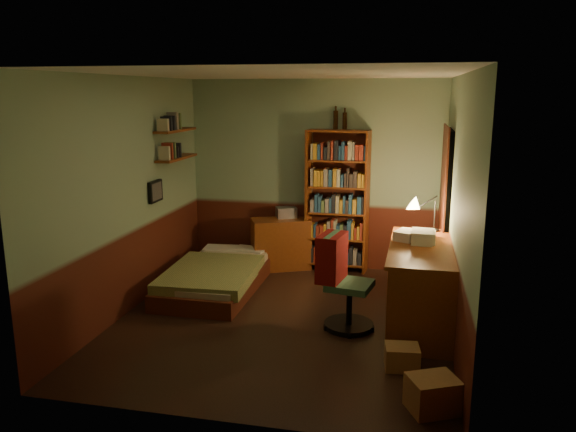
% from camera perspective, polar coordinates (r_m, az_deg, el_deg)
% --- Properties ---
extents(floor, '(3.50, 4.00, 0.02)m').
position_cam_1_polar(floor, '(6.24, -0.49, -10.50)').
color(floor, black).
rests_on(floor, ground).
extents(ceiling, '(3.50, 4.00, 0.02)m').
position_cam_1_polar(ceiling, '(5.74, -0.55, 14.33)').
color(ceiling, silver).
rests_on(ceiling, wall_back).
extents(wall_back, '(3.50, 0.02, 2.60)m').
position_cam_1_polar(wall_back, '(7.80, 2.75, 4.18)').
color(wall_back, gray).
rests_on(wall_back, ground).
extents(wall_left, '(0.02, 4.00, 2.60)m').
position_cam_1_polar(wall_left, '(6.46, -15.93, 1.98)').
color(wall_left, gray).
rests_on(wall_left, ground).
extents(wall_right, '(0.02, 4.00, 2.60)m').
position_cam_1_polar(wall_right, '(5.73, 16.91, 0.61)').
color(wall_right, gray).
rests_on(wall_right, ground).
extents(wall_front, '(3.50, 0.02, 2.60)m').
position_cam_1_polar(wall_front, '(3.97, -6.94, -4.10)').
color(wall_front, gray).
rests_on(wall_front, ground).
extents(doorway, '(0.06, 0.90, 2.00)m').
position_cam_1_polar(doorway, '(7.06, 15.64, 0.37)').
color(doorway, black).
rests_on(doorway, ground).
extents(door_trim, '(0.02, 0.98, 2.08)m').
position_cam_1_polar(door_trim, '(7.06, 15.36, 0.39)').
color(door_trim, '#471B0F').
rests_on(door_trim, ground).
extents(bed, '(1.00, 1.85, 0.55)m').
position_cam_1_polar(bed, '(7.09, -7.32, -5.28)').
color(bed, '#5B703C').
rests_on(bed, ground).
extents(dresser, '(0.89, 0.69, 0.71)m').
position_cam_1_polar(dresser, '(7.84, -0.74, -2.84)').
color(dresser, brown).
rests_on(dresser, ground).
extents(mini_stereo, '(0.33, 0.30, 0.15)m').
position_cam_1_polar(mini_stereo, '(7.84, -0.18, 0.38)').
color(mini_stereo, '#B2B2B7').
rests_on(mini_stereo, dresser).
extents(bookshelf, '(0.85, 0.35, 1.94)m').
position_cam_1_polar(bookshelf, '(7.65, 5.02, 1.46)').
color(bookshelf, brown).
rests_on(bookshelf, ground).
extents(bottle_left, '(0.09, 0.09, 0.25)m').
position_cam_1_polar(bottle_left, '(7.63, 4.86, 9.70)').
color(bottle_left, black).
rests_on(bottle_left, bookshelf).
extents(bottle_right, '(0.07, 0.07, 0.22)m').
position_cam_1_polar(bottle_right, '(7.61, 5.78, 9.59)').
color(bottle_right, black).
rests_on(bottle_right, bookshelf).
extents(desk, '(0.70, 1.62, 0.86)m').
position_cam_1_polar(desk, '(6.12, 13.26, -6.88)').
color(desk, brown).
rests_on(desk, ground).
extents(paper_stack, '(0.28, 0.32, 0.10)m').
position_cam_1_polar(paper_stack, '(6.19, 11.88, -1.91)').
color(paper_stack, silver).
rests_on(paper_stack, desk).
extents(desk_lamp, '(0.22, 0.22, 0.59)m').
position_cam_1_polar(desk_lamp, '(6.61, 14.73, 0.99)').
color(desk_lamp, black).
rests_on(desk_lamp, desk).
extents(office_chair, '(0.57, 0.52, 0.99)m').
position_cam_1_polar(office_chair, '(5.87, 6.29, -6.78)').
color(office_chair, '#3B6545').
rests_on(office_chair, ground).
extents(red_jacket, '(0.27, 0.44, 0.49)m').
position_cam_1_polar(red_jacket, '(5.52, 6.81, -0.02)').
color(red_jacket, maroon).
rests_on(red_jacket, office_chair).
extents(wall_shelf_lower, '(0.20, 0.90, 0.03)m').
position_cam_1_polar(wall_shelf_lower, '(7.35, -11.22, 5.81)').
color(wall_shelf_lower, brown).
rests_on(wall_shelf_lower, wall_left).
extents(wall_shelf_upper, '(0.20, 0.90, 0.03)m').
position_cam_1_polar(wall_shelf_upper, '(7.32, -11.34, 8.53)').
color(wall_shelf_upper, brown).
rests_on(wall_shelf_upper, wall_left).
extents(framed_picture, '(0.04, 0.32, 0.26)m').
position_cam_1_polar(framed_picture, '(6.98, -13.32, 2.46)').
color(framed_picture, black).
rests_on(framed_picture, wall_left).
extents(cardboard_box_a, '(0.46, 0.42, 0.27)m').
position_cam_1_polar(cardboard_box_a, '(4.70, 14.49, -17.12)').
color(cardboard_box_a, '#9F7142').
rests_on(cardboard_box_a, ground).
extents(cardboard_box_b, '(0.33, 0.28, 0.21)m').
position_cam_1_polar(cardboard_box_b, '(5.28, 11.50, -13.87)').
color(cardboard_box_b, '#9F7142').
rests_on(cardboard_box_b, ground).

